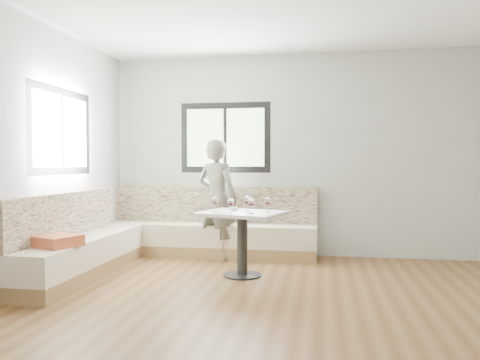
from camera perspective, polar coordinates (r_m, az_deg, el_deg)
name	(u,v)px	position (r m, az deg, el deg)	size (l,w,h in m)	color
room	(261,149)	(4.16, 2.52, 3.83)	(5.01, 5.01, 2.81)	brown
banquette	(159,238)	(6.10, -9.87, -6.96)	(2.90, 2.80, 0.95)	#977147
table	(242,228)	(5.33, 0.27, -5.86)	(1.05, 0.91, 0.73)	black
person	(217,199)	(6.29, -2.78, -2.32)	(0.59, 0.39, 1.61)	#64645B
olive_ramekin	(234,209)	(5.43, -0.79, -3.55)	(0.10, 0.10, 0.04)	white
wine_glass_a	(215,201)	(5.32, -3.06, -2.56)	(0.08, 0.08, 0.18)	white
wine_glass_b	(231,202)	(5.13, -1.14, -2.73)	(0.08, 0.08, 0.18)	white
wine_glass_c	(251,202)	(5.11, 1.37, -2.75)	(0.08, 0.08, 0.18)	white
wine_glass_d	(247,200)	(5.38, 0.90, -2.51)	(0.08, 0.08, 0.18)	white
wine_glass_e	(268,201)	(5.25, 3.39, -2.62)	(0.08, 0.08, 0.18)	white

